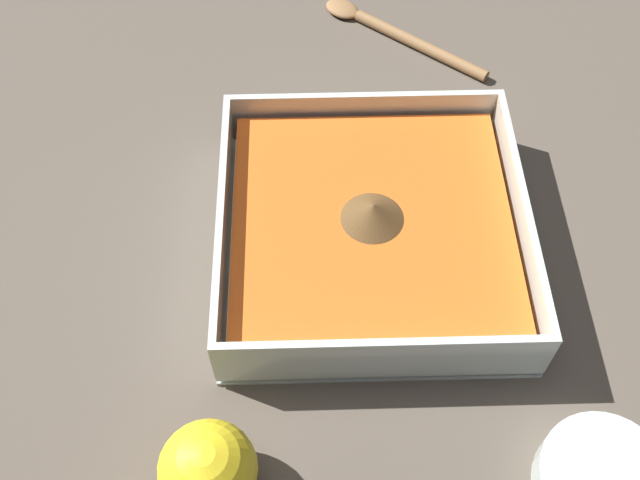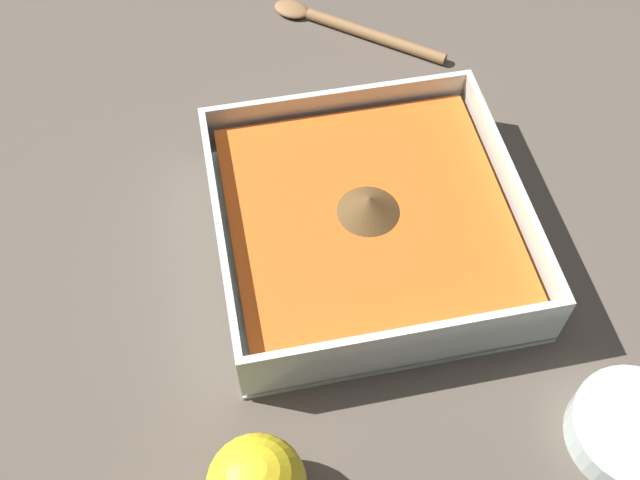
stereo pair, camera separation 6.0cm
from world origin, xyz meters
name	(u,v)px [view 2 (the right image)]	position (x,y,z in m)	size (l,w,h in m)	color
ground_plane	(353,236)	(0.00, 0.00, 0.00)	(4.00, 4.00, 0.00)	brown
square_dish	(367,225)	(0.01, -0.01, 0.02)	(0.25, 0.25, 0.06)	silver
spice_bowl	(632,431)	(0.16, -0.22, 0.01)	(0.09, 0.09, 0.03)	silver
wooden_spoon	(348,27)	(0.05, 0.27, 0.01)	(0.17, 0.14, 0.01)	olive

